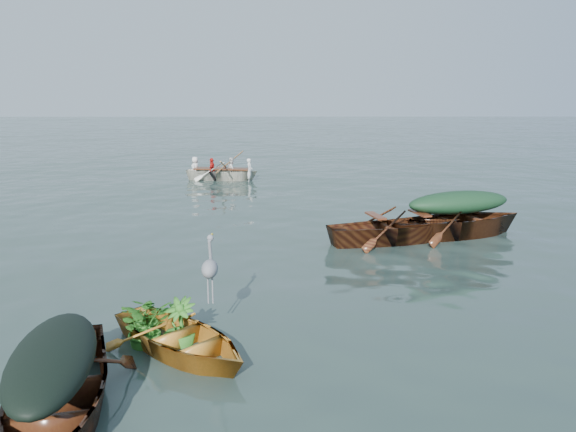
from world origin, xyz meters
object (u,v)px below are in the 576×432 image
dark_covered_boat (59,420)px  open_wooden_boat (397,242)px  rowed_boat (222,180)px  heron (210,279)px  yellow_dinghy (181,353)px  green_tarp_boat (457,237)px

dark_covered_boat → open_wooden_boat: (4.84, 6.89, 0.00)m
open_wooden_boat → dark_covered_boat: bearing=130.6°
dark_covered_boat → rowed_boat: (0.05, 16.04, 0.00)m
dark_covered_boat → heron: (1.32, 1.93, 0.84)m
yellow_dinghy → rowed_boat: size_ratio=0.76×
dark_covered_boat → open_wooden_boat: bearing=43.0°
open_wooden_boat → yellow_dinghy: bearing=130.2°
yellow_dinghy → dark_covered_boat: bearing=-169.8°
yellow_dinghy → open_wooden_boat: open_wooden_boat is taller
dark_covered_boat → rowed_boat: dark_covered_boat is taller
yellow_dinghy → rowed_boat: bearing=47.1°
green_tarp_boat → heron: size_ratio=5.06×
dark_covered_boat → heron: size_ratio=4.30×
green_tarp_boat → open_wooden_boat: (-1.49, -0.46, 0.00)m
yellow_dinghy → heron: bearing=5.2°
green_tarp_boat → open_wooden_boat: bearing=90.0°
open_wooden_boat → rowed_boat: open_wooden_boat is taller
rowed_boat → open_wooden_boat: bearing=-143.4°
open_wooden_boat → heron: size_ratio=4.77×
dark_covered_boat → rowed_boat: bearing=77.9°
yellow_dinghy → dark_covered_boat: size_ratio=0.73×
yellow_dinghy → heron: 1.01m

